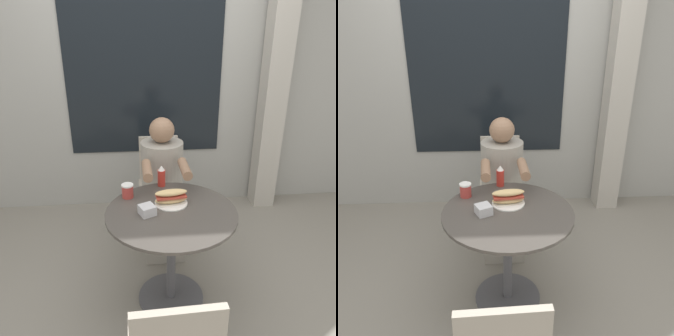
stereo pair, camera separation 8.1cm
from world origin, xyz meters
TOP-DOWN VIEW (x-y plane):
  - ground_plane at (0.00, 0.00)m, footprint 8.00×8.00m
  - storefront_wall at (-0.00, 1.46)m, footprint 8.00×0.09m
  - lattice_pillar at (1.12, 1.29)m, footprint 0.22×0.22m
  - cafe_table at (0.00, 0.00)m, footprint 0.83×0.83m
  - diner_chair at (-0.01, 0.94)m, footprint 0.39×0.39m
  - seated_diner at (-0.01, 0.59)m, footprint 0.34×0.60m
  - sandwich_on_plate at (0.01, 0.10)m, footprint 0.22×0.22m
  - drink_cup at (-0.27, 0.21)m, footprint 0.08×0.08m
  - napkin_box at (-0.15, -0.02)m, footprint 0.12×0.12m
  - condiment_bottle at (-0.03, 0.37)m, footprint 0.06×0.06m

SIDE VIEW (x-z plane):
  - ground_plane at x=0.00m, z-range 0.00..0.00m
  - seated_diner at x=-0.01m, z-range -0.07..1.07m
  - diner_chair at x=-0.01m, z-range 0.09..0.96m
  - cafe_table at x=0.00m, z-range 0.17..0.88m
  - napkin_box at x=-0.15m, z-range 0.70..0.76m
  - sandwich_on_plate at x=0.01m, z-range 0.70..0.80m
  - drink_cup at x=-0.27m, z-range 0.70..0.80m
  - condiment_bottle at x=-0.03m, z-range 0.70..0.86m
  - lattice_pillar at x=1.12m, z-range 0.00..2.40m
  - storefront_wall at x=0.00m, z-range 0.00..2.80m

